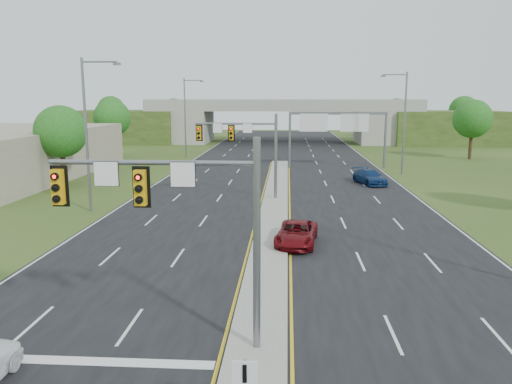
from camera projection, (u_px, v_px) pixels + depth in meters
The scene contains 20 objects.
ground at pixel (257, 351), 16.32m from camera, with size 240.00×240.00×0.00m, color #2F4017.
road at pixel (278, 180), 50.66m from camera, with size 24.00×160.00×0.02m, color black.
median at pixel (275, 204), 38.87m from camera, with size 2.00×54.00×0.16m, color gray.
lane_markings at pixel (270, 191), 44.73m from camera, with size 23.72×160.00×0.01m.
signal_mast_near at pixel (184, 210), 15.53m from camera, with size 6.62×0.60×7.00m.
signal_mast_far at pixel (248, 142), 40.05m from camera, with size 6.62×0.60×7.00m.
sign_gantry at pixel (336, 124), 59.02m from camera, with size 11.58×0.44×6.67m.
overpass at pixel (283, 124), 94.16m from camera, with size 80.00×14.00×8.10m.
lightpole_l_mid at pixel (89, 128), 35.65m from camera, with size 2.85×0.25×11.00m.
lightpole_l_far at pixel (186, 114), 69.99m from camera, with size 2.85×0.25×11.00m.
lightpole_r_far at pixel (403, 118), 53.63m from camera, with size 2.85×0.25×11.00m.
tree_l_near at pixel (61, 132), 46.04m from camera, with size 4.80×4.80×7.60m.
tree_l_mid at pixel (112, 118), 70.76m from camera, with size 5.20×5.20×8.12m.
tree_r_mid at pixel (472, 119), 67.67m from camera, with size 5.20×5.20×8.12m.
tree_back_a at pixel (111, 110), 109.83m from camera, with size 6.00×6.00×8.85m.
tree_back_b at pixel (174, 111), 109.02m from camera, with size 5.60×5.60×8.32m.
tree_back_c at pixel (396, 112), 106.06m from camera, with size 5.60×5.60×8.32m.
tree_back_d at pixel (464, 110), 105.13m from camera, with size 6.00×6.00×8.85m.
car_far_a at pixel (297, 233), 28.18m from camera, with size 2.12×4.61×1.28m, color #60090E.
car_far_b at pixel (370, 177), 48.29m from camera, with size 1.96×4.82×1.40m, color navy.
Camera 1 is at (0.92, -15.06, 8.13)m, focal length 35.00 mm.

